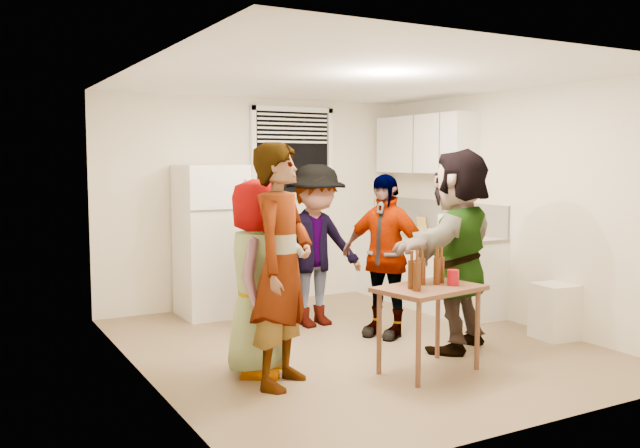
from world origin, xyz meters
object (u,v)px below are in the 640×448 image
wine_bottle (392,226)px  guest_black (383,336)px  kettle (406,229)px  guest_grey (258,373)px  guest_back_left (272,335)px  beer_bottle_counter (455,237)px  guest_back_right (316,325)px  serving_table (428,371)px  blue_cup (442,237)px  red_cup (453,285)px  guest_orange (457,348)px  beer_bottle_table (441,283)px  trash_bin (555,313)px  refrigerator (211,241)px  guest_stripe (283,384)px

wine_bottle → guest_black: wine_bottle is taller
kettle → guest_grey: 3.44m
guest_back_left → kettle: bearing=62.3°
beer_bottle_counter → guest_back_left: size_ratio=0.15×
guest_grey → guest_back_right: size_ratio=0.94×
beer_bottle_counter → serving_table: (-1.50, -1.46, -0.90)m
wine_bottle → guest_black: (-1.32, -1.76, -0.90)m
blue_cup → red_cup: 1.93m
guest_grey → guest_orange: size_ratio=0.86×
guest_grey → guest_back_left: 1.22m
guest_black → guest_orange: size_ratio=0.87×
red_cup → beer_bottle_table: bearing=97.0°
beer_bottle_table → guest_grey: (-1.44, 0.58, -0.72)m
serving_table → guest_grey: bearing=152.3°
trash_bin → guest_back_right: bearing=138.2°
kettle → trash_bin: 2.30m
guest_back_left → refrigerator: bearing=144.4°
kettle → wine_bottle: 0.47m
guest_back_left → guest_back_right: size_ratio=0.93×
trash_bin → guest_orange: 1.12m
guest_orange → guest_grey: bearing=-33.8°
serving_table → refrigerator: bearing=106.5°
refrigerator → guest_back_left: size_ratio=1.07×
guest_grey → guest_orange: 1.94m
kettle → guest_black: (-1.22, -1.30, -0.90)m
kettle → serving_table: (-1.55, -2.44, -0.90)m
beer_bottle_table → guest_back_left: (-0.82, 1.62, -0.72)m
wine_bottle → guest_stripe: 3.97m
kettle → guest_stripe: 3.60m
red_cup → guest_back_right: size_ratio=0.08×
kettle → beer_bottle_table: size_ratio=0.95×
beer_bottle_table → guest_back_right: (-0.24, 1.77, -0.72)m
trash_bin → red_cup: bearing=-169.4°
guest_grey → guest_back_right: bearing=-9.1°
blue_cup → red_cup: blue_cup is taller
wine_bottle → guest_stripe: wine_bottle is taller
kettle → guest_back_left: 2.47m
guest_back_right → guest_grey: bearing=-139.5°
refrigerator → beer_bottle_table: bearing=-69.6°
serving_table → guest_back_right: bearing=91.8°
beer_bottle_counter → beer_bottle_table: 1.91m
guest_back_left → guest_back_right: (0.58, 0.15, 0.00)m
blue_cup → guest_orange: bearing=-122.1°
refrigerator → blue_cup: size_ratio=12.81×
guest_back_left → guest_black: 1.11m
serving_table → guest_black: (0.33, 1.14, 0.00)m
wine_bottle → red_cup: bearing=-116.1°
guest_stripe → guest_black: 1.75m
serving_table → guest_grey: (-1.25, 0.66, 0.00)m
guest_back_right → guest_orange: guest_back_right is taller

